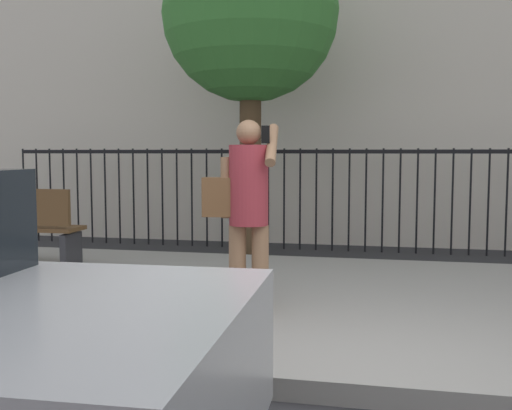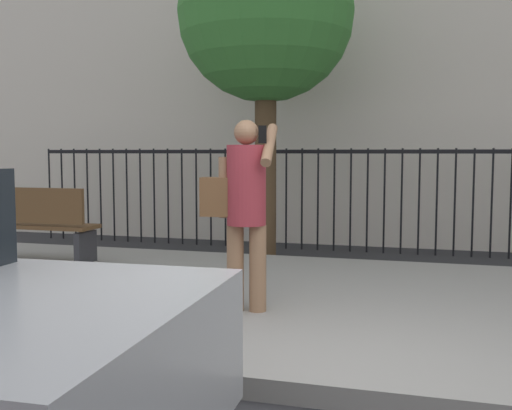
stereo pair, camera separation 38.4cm
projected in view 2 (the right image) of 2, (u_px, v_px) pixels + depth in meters
name	position (u px, v px, depth m)	size (l,w,h in m)	color
sidewalk	(367.00, 308.00, 5.74)	(28.00, 4.40, 0.15)	gray
iron_fence	(393.00, 187.00, 9.19)	(12.03, 0.04, 1.60)	black
pedestrian_on_phone	(243.00, 201.00, 5.28)	(0.68, 0.49, 1.67)	#936B4C
street_bench	(33.00, 222.00, 7.73)	(1.60, 0.45, 0.95)	brown
street_tree_near	(266.00, 16.00, 8.44)	(2.46, 2.46, 4.69)	#4C3823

